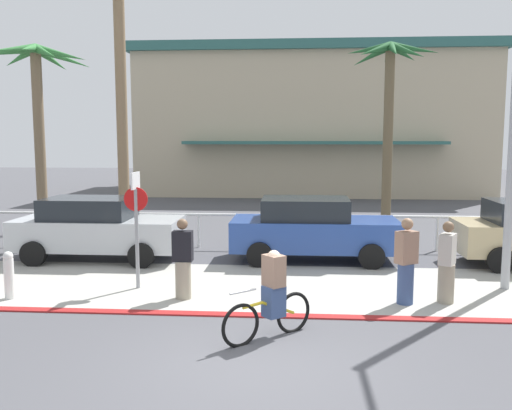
{
  "coord_description": "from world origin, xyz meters",
  "views": [
    {
      "loc": [
        0.62,
        -7.78,
        3.32
      ],
      "look_at": [
        -0.42,
        6.0,
        1.61
      ],
      "focal_mm": 39.0,
      "sensor_mm": 36.0,
      "label": 1
    }
  ],
  "objects_px": {
    "car_silver_1": "(97,228)",
    "stop_sign_bike_lane": "(136,213)",
    "palm_tree_2": "(120,42)",
    "car_blue_2": "(312,229)",
    "pedestrian_1": "(447,266)",
    "cyclist_yellow_0": "(271,297)",
    "palm_tree_1": "(38,85)",
    "pedestrian_2": "(183,262)",
    "pedestrian_0": "(406,265)",
    "palm_tree_3": "(389,86)",
    "bollard_0": "(9,275)"
  },
  "relations": [
    {
      "from": "car_silver_1",
      "to": "pedestrian_2",
      "type": "relative_size",
      "value": 2.63
    },
    {
      "from": "bollard_0",
      "to": "cyclist_yellow_0",
      "type": "bearing_deg",
      "value": -17.97
    },
    {
      "from": "bollard_0",
      "to": "pedestrian_0",
      "type": "xyz_separation_m",
      "value": [
        8.01,
        0.25,
        0.29
      ]
    },
    {
      "from": "cyclist_yellow_0",
      "to": "bollard_0",
      "type": "bearing_deg",
      "value": 162.03
    },
    {
      "from": "palm_tree_1",
      "to": "cyclist_yellow_0",
      "type": "height_order",
      "value": "palm_tree_1"
    },
    {
      "from": "stop_sign_bike_lane",
      "to": "palm_tree_2",
      "type": "distance_m",
      "value": 8.18
    },
    {
      "from": "pedestrian_1",
      "to": "pedestrian_2",
      "type": "height_order",
      "value": "pedestrian_2"
    },
    {
      "from": "pedestrian_1",
      "to": "palm_tree_2",
      "type": "bearing_deg",
      "value": 141.49
    },
    {
      "from": "stop_sign_bike_lane",
      "to": "palm_tree_1",
      "type": "bearing_deg",
      "value": 127.47
    },
    {
      "from": "stop_sign_bike_lane",
      "to": "pedestrian_1",
      "type": "bearing_deg",
      "value": -5.35
    },
    {
      "from": "palm_tree_2",
      "to": "palm_tree_3",
      "type": "distance_m",
      "value": 9.6
    },
    {
      "from": "car_blue_2",
      "to": "pedestrian_1",
      "type": "bearing_deg",
      "value": -55.13
    },
    {
      "from": "bollard_0",
      "to": "palm_tree_3",
      "type": "bearing_deg",
      "value": 48.32
    },
    {
      "from": "palm_tree_1",
      "to": "car_blue_2",
      "type": "bearing_deg",
      "value": -23.26
    },
    {
      "from": "pedestrian_1",
      "to": "stop_sign_bike_lane",
      "type": "bearing_deg",
      "value": 174.65
    },
    {
      "from": "palm_tree_3",
      "to": "pedestrian_1",
      "type": "xyz_separation_m",
      "value": [
        -0.34,
        -9.92,
        -4.39
      ]
    },
    {
      "from": "pedestrian_2",
      "to": "stop_sign_bike_lane",
      "type": "bearing_deg",
      "value": 148.43
    },
    {
      "from": "bollard_0",
      "to": "palm_tree_3",
      "type": "height_order",
      "value": "palm_tree_3"
    },
    {
      "from": "palm_tree_1",
      "to": "stop_sign_bike_lane",
      "type": "bearing_deg",
      "value": -52.53
    },
    {
      "from": "palm_tree_2",
      "to": "stop_sign_bike_lane",
      "type": "bearing_deg",
      "value": -70.2
    },
    {
      "from": "stop_sign_bike_lane",
      "to": "palm_tree_1",
      "type": "xyz_separation_m",
      "value": [
        -5.43,
        7.08,
        3.39
      ]
    },
    {
      "from": "bollard_0",
      "to": "palm_tree_2",
      "type": "height_order",
      "value": "palm_tree_2"
    },
    {
      "from": "palm_tree_1",
      "to": "palm_tree_2",
      "type": "distance_m",
      "value": 3.47
    },
    {
      "from": "cyclist_yellow_0",
      "to": "pedestrian_1",
      "type": "height_order",
      "value": "pedestrian_1"
    },
    {
      "from": "bollard_0",
      "to": "pedestrian_0",
      "type": "distance_m",
      "value": 8.02
    },
    {
      "from": "palm_tree_2",
      "to": "car_silver_1",
      "type": "distance_m",
      "value": 6.53
    },
    {
      "from": "car_silver_1",
      "to": "pedestrian_0",
      "type": "bearing_deg",
      "value": -24.89
    },
    {
      "from": "bollard_0",
      "to": "palm_tree_1",
      "type": "xyz_separation_m",
      "value": [
        -3.03,
        8.06,
        4.55
      ]
    },
    {
      "from": "car_silver_1",
      "to": "palm_tree_2",
      "type": "bearing_deg",
      "value": 95.72
    },
    {
      "from": "car_silver_1",
      "to": "pedestrian_1",
      "type": "distance_m",
      "value": 9.02
    },
    {
      "from": "palm_tree_3",
      "to": "cyclist_yellow_0",
      "type": "bearing_deg",
      "value": -107.13
    },
    {
      "from": "palm_tree_2",
      "to": "pedestrian_2",
      "type": "xyz_separation_m",
      "value": [
        3.44,
        -7.04,
        -5.55
      ]
    },
    {
      "from": "bollard_0",
      "to": "car_blue_2",
      "type": "distance_m",
      "value": 7.47
    },
    {
      "from": "car_blue_2",
      "to": "cyclist_yellow_0",
      "type": "bearing_deg",
      "value": -97.96
    },
    {
      "from": "bollard_0",
      "to": "palm_tree_2",
      "type": "xyz_separation_m",
      "value": [
        0.11,
        7.31,
        5.81
      ]
    },
    {
      "from": "palm_tree_2",
      "to": "pedestrian_0",
      "type": "relative_size",
      "value": 5.13
    },
    {
      "from": "palm_tree_1",
      "to": "palm_tree_3",
      "type": "relative_size",
      "value": 0.96
    },
    {
      "from": "palm_tree_1",
      "to": "car_silver_1",
      "type": "height_order",
      "value": "palm_tree_1"
    },
    {
      "from": "bollard_0",
      "to": "pedestrian_2",
      "type": "distance_m",
      "value": 3.57
    },
    {
      "from": "cyclist_yellow_0",
      "to": "pedestrian_1",
      "type": "relative_size",
      "value": 0.9
    },
    {
      "from": "pedestrian_2",
      "to": "pedestrian_0",
      "type": "bearing_deg",
      "value": -0.3
    },
    {
      "from": "car_silver_1",
      "to": "stop_sign_bike_lane",
      "type": "bearing_deg",
      "value": -55.18
    },
    {
      "from": "car_silver_1",
      "to": "palm_tree_1",
      "type": "bearing_deg",
      "value": 129.08
    },
    {
      "from": "palm_tree_2",
      "to": "pedestrian_1",
      "type": "distance_m",
      "value": 12.45
    },
    {
      "from": "car_blue_2",
      "to": "cyclist_yellow_0",
      "type": "relative_size",
      "value": 2.93
    },
    {
      "from": "palm_tree_3",
      "to": "pedestrian_2",
      "type": "distance_m",
      "value": 12.3
    },
    {
      "from": "pedestrian_2",
      "to": "car_silver_1",
      "type": "bearing_deg",
      "value": 131.53
    },
    {
      "from": "bollard_0",
      "to": "pedestrian_1",
      "type": "xyz_separation_m",
      "value": [
        8.83,
        0.38,
        0.25
      ]
    },
    {
      "from": "stop_sign_bike_lane",
      "to": "palm_tree_3",
      "type": "distance_m",
      "value": 12.03
    },
    {
      "from": "palm_tree_1",
      "to": "car_silver_1",
      "type": "bearing_deg",
      "value": -50.92
    }
  ]
}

